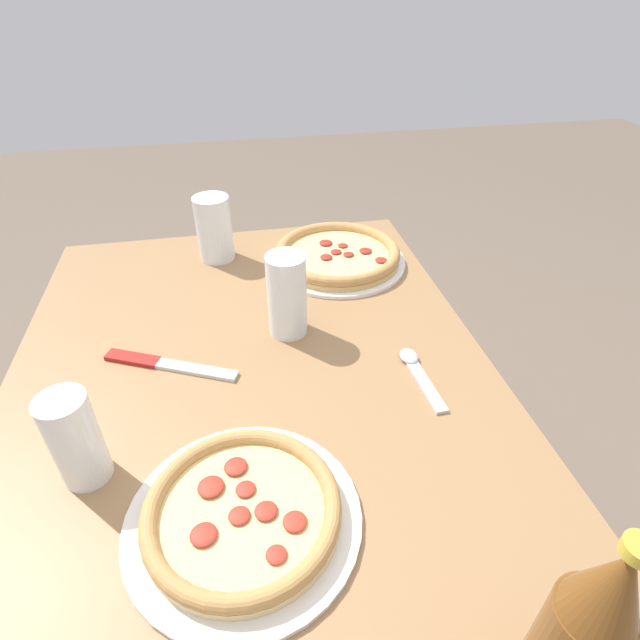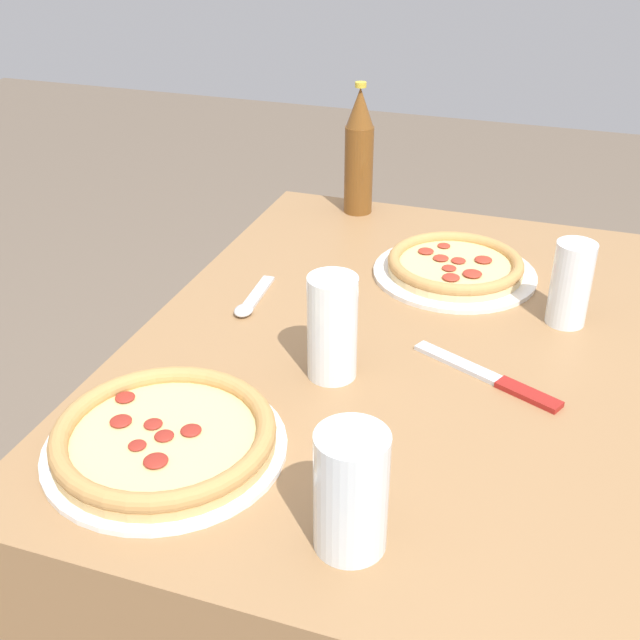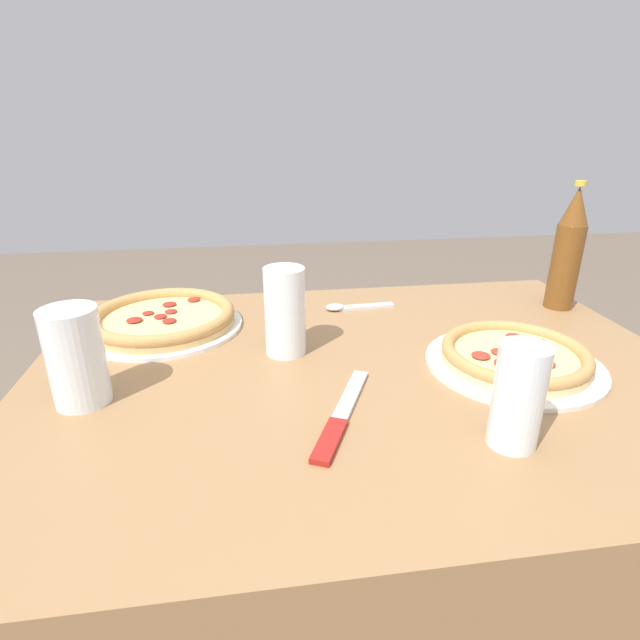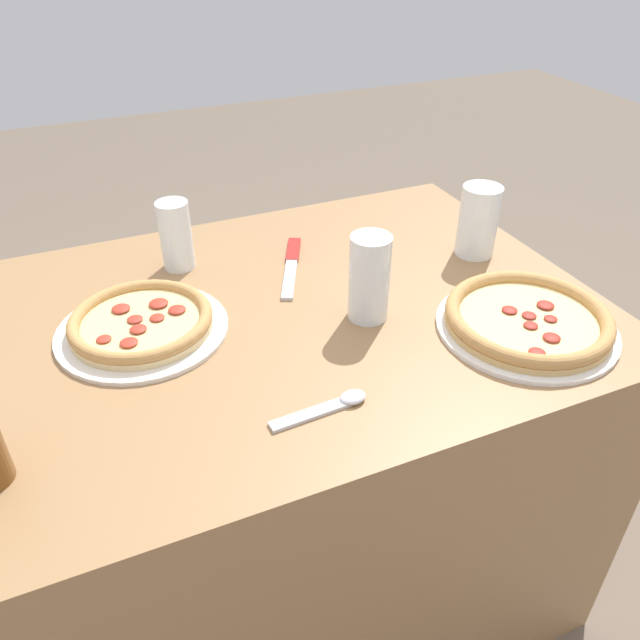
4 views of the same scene
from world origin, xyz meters
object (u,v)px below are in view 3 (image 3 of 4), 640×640
(pizza_margherita, at_px, (163,319))
(beer_bottle, at_px, (568,250))
(glass_water, at_px, (517,401))
(pizza_pepperoni, at_px, (514,357))
(glass_orange_juice, at_px, (77,361))
(glass_red_wine, at_px, (285,316))
(knife, at_px, (341,416))
(spoon, at_px, (348,307))

(pizza_margherita, distance_m, beer_bottle, 0.84)
(glass_water, bearing_deg, pizza_pepperoni, -118.84)
(pizza_margherita, xyz_separation_m, glass_orange_juice, (0.08, 0.26, 0.05))
(pizza_margherita, bearing_deg, glass_orange_juice, 73.75)
(glass_red_wine, relative_size, beer_bottle, 0.58)
(pizza_margherita, height_order, glass_orange_juice, glass_orange_juice)
(glass_red_wine, xyz_separation_m, beer_bottle, (-0.60, -0.14, 0.06))
(glass_red_wine, height_order, knife, glass_red_wine)
(glass_red_wine, height_order, glass_water, glass_red_wine)
(pizza_margherita, bearing_deg, glass_red_wine, 147.96)
(glass_water, bearing_deg, pizza_margherita, -42.35)
(glass_red_wine, height_order, glass_orange_juice, glass_red_wine)
(spoon, bearing_deg, knife, 77.35)
(beer_bottle, bearing_deg, knife, 33.27)
(pizza_pepperoni, xyz_separation_m, spoon, (0.22, -0.30, -0.01))
(pizza_margherita, relative_size, spoon, 1.93)
(beer_bottle, distance_m, spoon, 0.47)
(glass_orange_juice, xyz_separation_m, knife, (-0.36, 0.10, -0.06))
(beer_bottle, bearing_deg, pizza_margherita, -0.18)
(knife, bearing_deg, pizza_pepperoni, -160.43)
(glass_orange_juice, height_order, beer_bottle, beer_bottle)
(knife, bearing_deg, spoon, -102.65)
(pizza_pepperoni, bearing_deg, pizza_margherita, -22.71)
(knife, bearing_deg, glass_water, 157.26)
(pizza_pepperoni, relative_size, pizza_margherita, 0.95)
(pizza_pepperoni, bearing_deg, glass_water, 61.16)
(pizza_pepperoni, height_order, glass_orange_juice, glass_orange_juice)
(glass_orange_juice, relative_size, knife, 0.64)
(pizza_pepperoni, height_order, pizza_margherita, pizza_margherita)
(glass_water, xyz_separation_m, spoon, (0.11, -0.50, -0.06))
(knife, bearing_deg, glass_orange_juice, -15.24)
(glass_water, distance_m, spoon, 0.51)
(pizza_margherita, height_order, knife, pizza_margherita)
(glass_red_wine, xyz_separation_m, glass_orange_juice, (0.30, 0.12, -0.00))
(spoon, bearing_deg, glass_orange_juice, 34.36)
(pizza_margherita, bearing_deg, glass_water, 137.65)
(glass_orange_juice, bearing_deg, glass_water, 161.99)
(pizza_margherita, distance_m, knife, 0.46)
(beer_bottle, bearing_deg, glass_red_wine, 13.06)
(pizza_pepperoni, height_order, spoon, pizza_pepperoni)
(glass_orange_juice, height_order, glass_water, glass_orange_juice)
(pizza_margherita, distance_m, glass_red_wine, 0.27)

